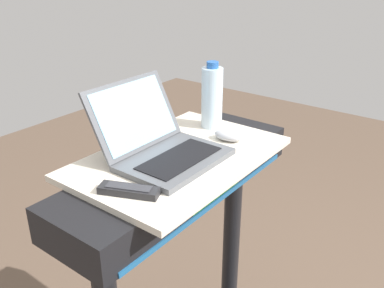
{
  "coord_description": "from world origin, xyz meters",
  "views": [
    {
      "loc": [
        -0.91,
        -0.04,
        1.73
      ],
      "look_at": [
        0.0,
        0.65,
        1.21
      ],
      "focal_mm": 39.23,
      "sensor_mm": 36.0,
      "label": 1
    }
  ],
  "objects_px": {
    "computer_mouse": "(228,135)",
    "water_bottle": "(212,97)",
    "laptop": "(162,144)",
    "tv_remote": "(129,190)"
  },
  "relations": [
    {
      "from": "laptop",
      "to": "tv_remote",
      "type": "distance_m",
      "value": 0.23
    },
    {
      "from": "laptop",
      "to": "tv_remote",
      "type": "height_order",
      "value": "laptop"
    },
    {
      "from": "water_bottle",
      "to": "tv_remote",
      "type": "distance_m",
      "value": 0.54
    },
    {
      "from": "laptop",
      "to": "computer_mouse",
      "type": "xyz_separation_m",
      "value": [
        0.24,
        -0.09,
        -0.03
      ]
    },
    {
      "from": "laptop",
      "to": "tv_remote",
      "type": "xyz_separation_m",
      "value": [
        -0.21,
        -0.07,
        -0.03
      ]
    },
    {
      "from": "laptop",
      "to": "water_bottle",
      "type": "relative_size",
      "value": 1.38
    },
    {
      "from": "laptop",
      "to": "tv_remote",
      "type": "bearing_deg",
      "value": -164.0
    },
    {
      "from": "laptop",
      "to": "water_bottle",
      "type": "height_order",
      "value": "water_bottle"
    },
    {
      "from": "computer_mouse",
      "to": "water_bottle",
      "type": "xyz_separation_m",
      "value": [
        0.07,
        0.12,
        0.09
      ]
    },
    {
      "from": "computer_mouse",
      "to": "water_bottle",
      "type": "bearing_deg",
      "value": 53.94
    }
  ]
}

